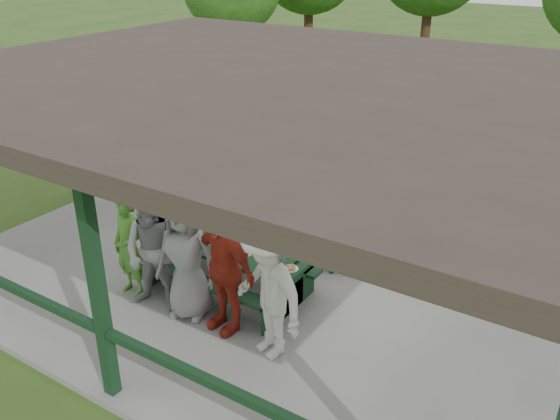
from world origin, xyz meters
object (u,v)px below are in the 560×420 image
Objects in this scene: picnic_table_near at (228,264)px; contestant_white_fedora at (269,291)px; contestant_grey_left at (154,252)px; spectator_lblue at (319,186)px; contestant_red at (223,267)px; farm_trailer at (412,120)px; picnic_table_far at (301,219)px; contestant_grey_mid at (186,258)px; spectator_blue at (268,157)px; contestant_green at (129,246)px; spectator_grey at (409,210)px.

contestant_white_fedora is (1.39, -0.92, 0.48)m from picnic_table_near.
spectator_lblue is at bearing 67.22° from contestant_grey_left.
contestant_red is 9.36m from farm_trailer.
farm_trailer is (-0.41, 5.74, -0.21)m from spectator_lblue.
contestant_red is (0.44, -2.79, 0.51)m from picnic_table_far.
contestant_grey_mid reaches higher than spectator_blue.
spectator_lblue is (-0.50, 3.57, -0.15)m from contestant_red.
contestant_white_fedora is (1.27, -2.92, 0.49)m from picnic_table_far.
picnic_table_far is 0.57× the size of farm_trailer.
contestant_red is 0.47× the size of farm_trailer.
contestant_grey_mid reaches higher than farm_trailer.
contestant_white_fedora is 0.47× the size of farm_trailer.
picnic_table_far is 3.23m from contestant_white_fedora.
contestant_white_fedora reaches higher than picnic_table_near.
farm_trailer is at bearing 119.72° from contestant_white_fedora.
spectator_blue is at bearing -95.96° from farm_trailer.
spectator_lblue is (0.05, 2.78, 0.35)m from picnic_table_near.
contestant_red is 0.99× the size of contestant_white_fedora.
contestant_green is at bearing -166.23° from contestant_red.
spectator_blue is (-1.62, 0.67, 0.05)m from spectator_lblue.
picnic_table_far is at bearing 110.26° from contestant_red.
picnic_table_far is 1.21× the size of contestant_red.
contestant_red is at bearing -81.09° from picnic_table_far.
contestant_grey_left is at bearing -160.10° from contestant_white_fedora.
contestant_grey_mid is 1.07× the size of spectator_blue.
spectator_lblue is at bearing -78.46° from farm_trailer.
contestant_grey_left reaches higher than farm_trailer.
contestant_red is 4.74m from spectator_blue.
contestant_white_fedora reaches higher than contestant_red.
contestant_green is 0.99× the size of spectator_lblue.
contestant_grey_left reaches higher than picnic_table_near.
spectator_blue is at bearing 89.56° from contestant_grey_left.
spectator_grey is at bearing 55.81° from picnic_table_near.
spectator_blue is (-2.96, 4.37, -0.08)m from contestant_white_fedora.
contestant_white_fedora reaches higher than contestant_green.
contestant_green is 3.85m from spectator_lblue.
contestant_green is 0.88× the size of contestant_grey_mid.
contestant_red is at bearing -55.12° from picnic_table_near.
picnic_table_near is at bearing 78.96° from spectator_grey.
spectator_blue is 0.42× the size of farm_trailer.
contestant_white_fedora is (1.98, 0.02, 0.02)m from contestant_grey_left.
spectator_grey is at bearing 102.03° from contestant_white_fedora.
contestant_grey_left reaches higher than spectator_grey.
picnic_table_near and picnic_table_far have the same top height.
contestant_grey_left is at bearing -0.68° from contestant_green.
spectator_blue reaches higher than spectator_grey.
spectator_grey reaches higher than farm_trailer.
spectator_blue is at bearing 114.52° from picnic_table_near.
picnic_table_far is at bearing 132.74° from contestant_white_fedora.
spectator_blue is 3.49m from spectator_grey.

